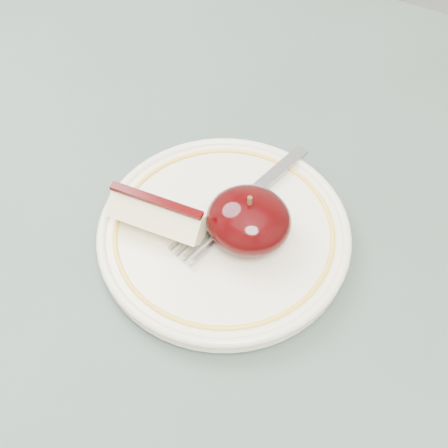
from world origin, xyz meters
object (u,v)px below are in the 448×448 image
at_px(plate, 224,233).
at_px(apple_half, 249,220).
at_px(table, 212,307).
at_px(fork, 241,203).

distance_m(plate, apple_half, 0.03).
height_order(table, fork, fork).
distance_m(table, plate, 0.10).
bearing_deg(fork, table, -168.31).
xyz_separation_m(table, apple_half, (0.02, 0.03, 0.13)).
distance_m(table, fork, 0.12).
bearing_deg(fork, apple_half, -128.39).
bearing_deg(table, plate, 84.21).
distance_m(table, apple_half, 0.13).
relative_size(plate, apple_half, 3.06).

